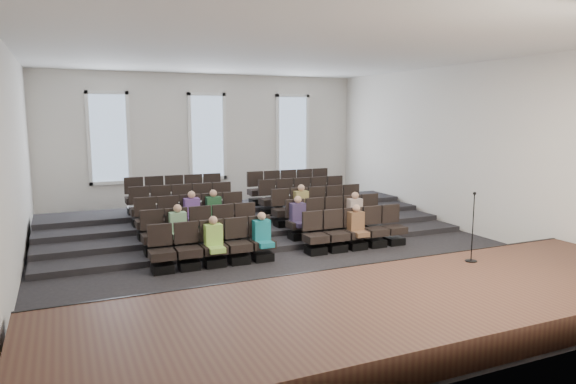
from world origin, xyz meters
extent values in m
plane|color=black|center=(0.00, 0.00, 0.00)|extent=(14.00, 14.00, 0.00)
cube|color=white|center=(0.00, 0.00, 5.01)|extent=(12.00, 14.00, 0.02)
cube|color=silver|center=(0.00, 7.02, 2.50)|extent=(12.00, 0.04, 5.00)
cube|color=silver|center=(0.00, -7.02, 2.50)|extent=(12.00, 0.04, 5.00)
cube|color=silver|center=(-6.02, 0.00, 2.50)|extent=(0.04, 14.00, 5.00)
cube|color=silver|center=(6.02, 0.00, 2.50)|extent=(0.04, 14.00, 5.00)
cube|color=#462C1E|center=(0.00, -5.10, 0.25)|extent=(11.80, 3.60, 0.50)
cube|color=black|center=(0.00, -3.33, 0.25)|extent=(11.80, 0.06, 0.52)
cube|color=black|center=(0.00, 2.33, 0.07)|extent=(11.80, 4.80, 0.15)
cube|color=black|center=(0.00, 2.85, 0.15)|extent=(11.80, 3.75, 0.30)
cube|color=black|center=(0.00, 3.38, 0.22)|extent=(11.80, 2.70, 0.45)
cube|color=black|center=(0.00, 3.90, 0.30)|extent=(11.80, 1.65, 0.60)
cube|color=black|center=(-3.13, -0.60, 0.10)|extent=(0.47, 0.43, 0.20)
cube|color=black|center=(-3.13, -0.60, 0.41)|extent=(0.55, 0.50, 0.19)
cube|color=black|center=(-3.13, -0.39, 0.82)|extent=(0.55, 0.08, 0.50)
cube|color=black|center=(-2.53, -0.60, 0.10)|extent=(0.47, 0.43, 0.20)
cube|color=black|center=(-2.53, -0.60, 0.41)|extent=(0.55, 0.50, 0.19)
cube|color=black|center=(-2.53, -0.39, 0.82)|extent=(0.55, 0.08, 0.50)
cube|color=black|center=(-1.93, -0.60, 0.10)|extent=(0.47, 0.43, 0.20)
cube|color=black|center=(-1.93, -0.60, 0.41)|extent=(0.55, 0.50, 0.19)
cube|color=black|center=(-1.93, -0.39, 0.82)|extent=(0.55, 0.08, 0.50)
cube|color=black|center=(-1.33, -0.60, 0.10)|extent=(0.47, 0.43, 0.20)
cube|color=black|center=(-1.33, -0.60, 0.41)|extent=(0.55, 0.50, 0.19)
cube|color=black|center=(-1.33, -0.39, 0.82)|extent=(0.55, 0.08, 0.50)
cube|color=black|center=(-0.73, -0.60, 0.10)|extent=(0.47, 0.43, 0.20)
cube|color=black|center=(-0.73, -0.60, 0.41)|extent=(0.55, 0.50, 0.19)
cube|color=black|center=(-0.73, -0.39, 0.82)|extent=(0.55, 0.08, 0.50)
cube|color=black|center=(0.73, -0.60, 0.10)|extent=(0.47, 0.43, 0.20)
cube|color=black|center=(0.73, -0.60, 0.41)|extent=(0.55, 0.50, 0.19)
cube|color=black|center=(0.73, -0.39, 0.82)|extent=(0.55, 0.08, 0.50)
cube|color=black|center=(1.33, -0.60, 0.10)|extent=(0.47, 0.43, 0.20)
cube|color=black|center=(1.33, -0.60, 0.41)|extent=(0.55, 0.50, 0.19)
cube|color=black|center=(1.33, -0.39, 0.82)|extent=(0.55, 0.08, 0.50)
cube|color=black|center=(1.93, -0.60, 0.10)|extent=(0.47, 0.43, 0.20)
cube|color=black|center=(1.93, -0.60, 0.41)|extent=(0.55, 0.50, 0.19)
cube|color=black|center=(1.93, -0.39, 0.82)|extent=(0.55, 0.08, 0.50)
cube|color=black|center=(2.53, -0.60, 0.10)|extent=(0.47, 0.43, 0.20)
cube|color=black|center=(2.53, -0.60, 0.41)|extent=(0.55, 0.50, 0.19)
cube|color=black|center=(2.53, -0.39, 0.82)|extent=(0.55, 0.08, 0.50)
cube|color=black|center=(3.13, -0.60, 0.10)|extent=(0.47, 0.43, 0.20)
cube|color=black|center=(3.13, -0.60, 0.41)|extent=(0.55, 0.50, 0.19)
cube|color=black|center=(3.13, -0.39, 0.82)|extent=(0.55, 0.08, 0.50)
cube|color=black|center=(-3.13, 0.45, 0.25)|extent=(0.47, 0.43, 0.20)
cube|color=black|center=(-3.13, 0.45, 0.56)|extent=(0.55, 0.50, 0.19)
cube|color=black|center=(-3.13, 0.66, 0.97)|extent=(0.55, 0.08, 0.50)
cube|color=black|center=(-2.53, 0.45, 0.25)|extent=(0.47, 0.43, 0.20)
cube|color=black|center=(-2.53, 0.45, 0.56)|extent=(0.55, 0.50, 0.19)
cube|color=black|center=(-2.53, 0.66, 0.97)|extent=(0.55, 0.08, 0.50)
cube|color=black|center=(-1.93, 0.45, 0.25)|extent=(0.47, 0.43, 0.20)
cube|color=black|center=(-1.93, 0.45, 0.56)|extent=(0.55, 0.50, 0.19)
cube|color=black|center=(-1.93, 0.66, 0.97)|extent=(0.55, 0.08, 0.50)
cube|color=black|center=(-1.33, 0.45, 0.25)|extent=(0.47, 0.43, 0.20)
cube|color=black|center=(-1.33, 0.45, 0.56)|extent=(0.55, 0.50, 0.19)
cube|color=black|center=(-1.33, 0.66, 0.97)|extent=(0.55, 0.08, 0.50)
cube|color=black|center=(-0.73, 0.45, 0.25)|extent=(0.47, 0.43, 0.20)
cube|color=black|center=(-0.73, 0.45, 0.56)|extent=(0.55, 0.50, 0.19)
cube|color=black|center=(-0.73, 0.66, 0.97)|extent=(0.55, 0.08, 0.50)
cube|color=black|center=(0.73, 0.45, 0.25)|extent=(0.47, 0.43, 0.20)
cube|color=black|center=(0.73, 0.45, 0.56)|extent=(0.55, 0.50, 0.19)
cube|color=black|center=(0.73, 0.66, 0.97)|extent=(0.55, 0.08, 0.50)
cube|color=black|center=(1.33, 0.45, 0.25)|extent=(0.47, 0.43, 0.20)
cube|color=black|center=(1.33, 0.45, 0.56)|extent=(0.55, 0.50, 0.19)
cube|color=black|center=(1.33, 0.66, 0.97)|extent=(0.55, 0.08, 0.50)
cube|color=black|center=(1.93, 0.45, 0.25)|extent=(0.47, 0.43, 0.20)
cube|color=black|center=(1.93, 0.45, 0.56)|extent=(0.55, 0.50, 0.19)
cube|color=black|center=(1.93, 0.66, 0.97)|extent=(0.55, 0.08, 0.50)
cube|color=black|center=(2.53, 0.45, 0.25)|extent=(0.47, 0.43, 0.20)
cube|color=black|center=(2.53, 0.45, 0.56)|extent=(0.55, 0.50, 0.19)
cube|color=black|center=(2.53, 0.66, 0.97)|extent=(0.55, 0.08, 0.50)
cube|color=black|center=(3.13, 0.45, 0.25)|extent=(0.47, 0.43, 0.20)
cube|color=black|center=(3.13, 0.45, 0.56)|extent=(0.55, 0.50, 0.19)
cube|color=black|center=(3.13, 0.66, 0.97)|extent=(0.55, 0.08, 0.50)
cube|color=black|center=(-3.13, 1.50, 0.40)|extent=(0.47, 0.42, 0.20)
cube|color=black|center=(-3.13, 1.50, 0.71)|extent=(0.55, 0.50, 0.19)
cube|color=black|center=(-3.13, 1.71, 1.12)|extent=(0.55, 0.08, 0.50)
cube|color=black|center=(-2.53, 1.50, 0.40)|extent=(0.47, 0.42, 0.20)
cube|color=black|center=(-2.53, 1.50, 0.71)|extent=(0.55, 0.50, 0.19)
cube|color=black|center=(-2.53, 1.71, 1.12)|extent=(0.55, 0.08, 0.50)
cube|color=black|center=(-1.93, 1.50, 0.40)|extent=(0.47, 0.42, 0.20)
cube|color=black|center=(-1.93, 1.50, 0.71)|extent=(0.55, 0.50, 0.19)
cube|color=black|center=(-1.93, 1.71, 1.12)|extent=(0.55, 0.08, 0.50)
cube|color=black|center=(-1.33, 1.50, 0.40)|extent=(0.47, 0.42, 0.20)
cube|color=black|center=(-1.33, 1.50, 0.71)|extent=(0.55, 0.50, 0.19)
cube|color=black|center=(-1.33, 1.71, 1.12)|extent=(0.55, 0.08, 0.50)
cube|color=black|center=(-0.73, 1.50, 0.40)|extent=(0.47, 0.42, 0.20)
cube|color=black|center=(-0.73, 1.50, 0.71)|extent=(0.55, 0.50, 0.19)
cube|color=black|center=(-0.73, 1.71, 1.12)|extent=(0.55, 0.08, 0.50)
cube|color=black|center=(0.73, 1.50, 0.40)|extent=(0.47, 0.42, 0.20)
cube|color=black|center=(0.73, 1.50, 0.71)|extent=(0.55, 0.50, 0.19)
cube|color=black|center=(0.73, 1.71, 1.12)|extent=(0.55, 0.08, 0.50)
cube|color=black|center=(1.33, 1.50, 0.40)|extent=(0.47, 0.42, 0.20)
cube|color=black|center=(1.33, 1.50, 0.71)|extent=(0.55, 0.50, 0.19)
cube|color=black|center=(1.33, 1.71, 1.12)|extent=(0.55, 0.08, 0.50)
cube|color=black|center=(1.93, 1.50, 0.40)|extent=(0.47, 0.42, 0.20)
cube|color=black|center=(1.93, 1.50, 0.71)|extent=(0.55, 0.50, 0.19)
cube|color=black|center=(1.93, 1.71, 1.12)|extent=(0.55, 0.08, 0.50)
cube|color=black|center=(2.53, 1.50, 0.40)|extent=(0.47, 0.42, 0.20)
cube|color=black|center=(2.53, 1.50, 0.71)|extent=(0.55, 0.50, 0.19)
cube|color=black|center=(2.53, 1.71, 1.12)|extent=(0.55, 0.08, 0.50)
cube|color=black|center=(3.13, 1.50, 0.40)|extent=(0.47, 0.42, 0.20)
cube|color=black|center=(3.13, 1.50, 0.71)|extent=(0.55, 0.50, 0.19)
cube|color=black|center=(3.13, 1.71, 1.12)|extent=(0.55, 0.08, 0.50)
cube|color=black|center=(-3.13, 2.55, 0.55)|extent=(0.47, 0.42, 0.20)
cube|color=black|center=(-3.13, 2.55, 0.86)|extent=(0.55, 0.50, 0.19)
cube|color=black|center=(-3.13, 2.76, 1.27)|extent=(0.55, 0.08, 0.50)
cube|color=black|center=(-2.53, 2.55, 0.55)|extent=(0.47, 0.42, 0.20)
cube|color=black|center=(-2.53, 2.55, 0.86)|extent=(0.55, 0.50, 0.19)
cube|color=black|center=(-2.53, 2.76, 1.27)|extent=(0.55, 0.08, 0.50)
cube|color=black|center=(-1.93, 2.55, 0.55)|extent=(0.47, 0.42, 0.20)
cube|color=black|center=(-1.93, 2.55, 0.86)|extent=(0.55, 0.50, 0.19)
cube|color=black|center=(-1.93, 2.76, 1.27)|extent=(0.55, 0.08, 0.50)
cube|color=black|center=(-1.33, 2.55, 0.55)|extent=(0.47, 0.42, 0.20)
cube|color=black|center=(-1.33, 2.55, 0.86)|extent=(0.55, 0.50, 0.19)
cube|color=black|center=(-1.33, 2.76, 1.27)|extent=(0.55, 0.08, 0.50)
cube|color=black|center=(-0.73, 2.55, 0.55)|extent=(0.47, 0.42, 0.20)
cube|color=black|center=(-0.73, 2.55, 0.86)|extent=(0.55, 0.50, 0.19)
cube|color=black|center=(-0.73, 2.76, 1.27)|extent=(0.55, 0.08, 0.50)
cube|color=black|center=(0.73, 2.55, 0.55)|extent=(0.47, 0.42, 0.20)
cube|color=black|center=(0.73, 2.55, 0.86)|extent=(0.55, 0.50, 0.19)
cube|color=black|center=(0.73, 2.76, 1.27)|extent=(0.55, 0.08, 0.50)
cube|color=black|center=(1.33, 2.55, 0.55)|extent=(0.47, 0.42, 0.20)
cube|color=black|center=(1.33, 2.55, 0.86)|extent=(0.55, 0.50, 0.19)
cube|color=black|center=(1.33, 2.76, 1.27)|extent=(0.55, 0.08, 0.50)
cube|color=black|center=(1.93, 2.55, 0.55)|extent=(0.47, 0.42, 0.20)
cube|color=black|center=(1.93, 2.55, 0.86)|extent=(0.55, 0.50, 0.19)
cube|color=black|center=(1.93, 2.76, 1.27)|extent=(0.55, 0.08, 0.50)
cube|color=black|center=(2.53, 2.55, 0.55)|extent=(0.47, 0.42, 0.20)
cube|color=black|center=(2.53, 2.55, 0.86)|extent=(0.55, 0.50, 0.19)
cube|color=black|center=(2.53, 2.76, 1.27)|extent=(0.55, 0.08, 0.50)
cube|color=black|center=(3.13, 2.55, 0.55)|extent=(0.47, 0.42, 0.20)
cube|color=black|center=(3.13, 2.55, 0.86)|extent=(0.55, 0.50, 0.19)
cube|color=black|center=(3.13, 2.76, 1.27)|extent=(0.55, 0.08, 0.50)
cube|color=black|center=(-3.13, 3.60, 0.70)|extent=(0.47, 0.42, 0.20)
cube|color=black|center=(-3.13, 3.60, 1.01)|extent=(0.55, 0.50, 0.19)
cube|color=black|center=(-3.13, 3.81, 1.42)|extent=(0.55, 0.08, 0.50)
cube|color=black|center=(-2.53, 3.60, 0.70)|extent=(0.47, 0.42, 0.20)
cube|color=black|center=(-2.53, 3.60, 1.01)|extent=(0.55, 0.50, 0.19)
cube|color=black|center=(-2.53, 3.81, 1.42)|extent=(0.55, 0.08, 0.50)
cube|color=black|center=(-1.93, 3.60, 0.70)|extent=(0.47, 0.42, 0.20)
cube|color=black|center=(-1.93, 3.60, 1.01)|extent=(0.55, 0.50, 0.19)
cube|color=black|center=(-1.93, 3.81, 1.42)|extent=(0.55, 0.08, 0.50)
cube|color=black|center=(-1.33, 3.60, 0.70)|extent=(0.47, 0.42, 0.20)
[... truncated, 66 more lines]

